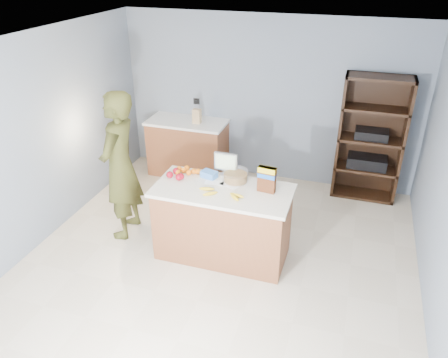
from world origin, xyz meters
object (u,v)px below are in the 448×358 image
(counter_peninsula, at_px, (223,225))
(cereal_box, at_px, (267,178))
(shelving_unit, at_px, (370,140))
(person, at_px, (120,166))
(tv, at_px, (226,163))

(counter_peninsula, height_order, cereal_box, cereal_box)
(shelving_unit, xyz_separation_m, person, (-2.89, -1.97, 0.08))
(person, bearing_deg, counter_peninsula, 81.47)
(person, relative_size, cereal_box, 6.31)
(person, bearing_deg, shelving_unit, 119.24)
(cereal_box, bearing_deg, tv, 155.73)
(counter_peninsula, relative_size, shelving_unit, 0.87)
(shelving_unit, distance_m, cereal_box, 2.24)
(person, distance_m, tv, 1.30)
(tv, bearing_deg, counter_peninsula, -78.34)
(tv, relative_size, cereal_box, 0.94)
(shelving_unit, height_order, cereal_box, shelving_unit)
(shelving_unit, xyz_separation_m, tv, (-1.62, -1.71, 0.19))
(cereal_box, bearing_deg, shelving_unit, 61.31)
(counter_peninsula, xyz_separation_m, cereal_box, (0.48, 0.09, 0.66))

